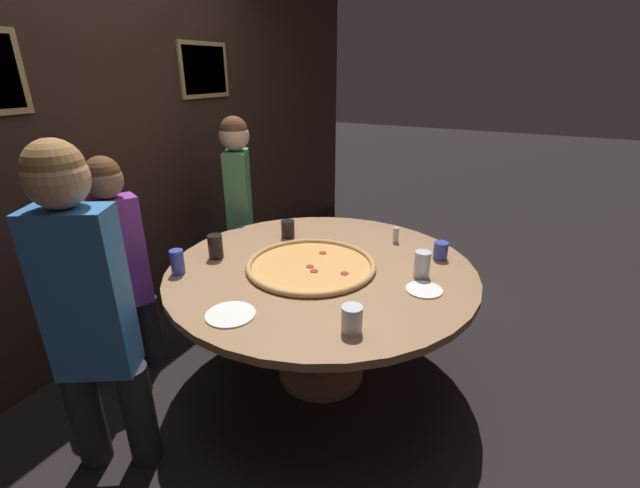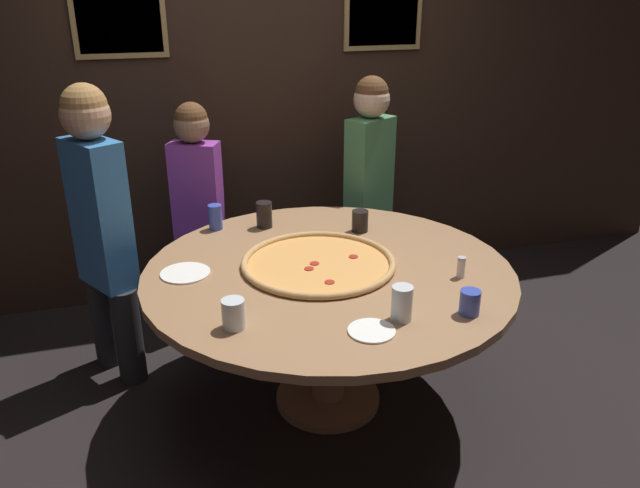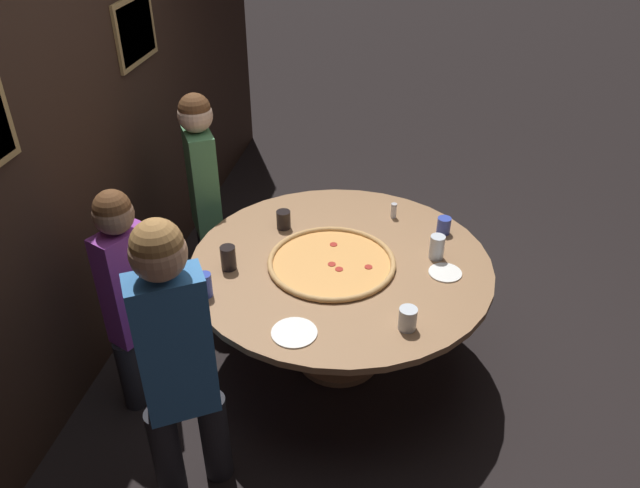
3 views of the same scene
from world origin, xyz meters
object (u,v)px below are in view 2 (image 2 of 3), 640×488
Objects in this scene: diner_far_left at (369,179)px; drink_cup_front_edge at (360,221)px; drink_cup_far_left at (402,303)px; white_plate_far_back at (185,273)px; giant_pizza at (318,263)px; drink_cup_far_right at (264,215)px; diner_far_right at (101,220)px; dining_table at (328,291)px; diner_centre_back at (198,202)px; white_plate_beside_cup at (372,331)px; drink_cup_centre_back at (215,217)px; condiment_shaker at (461,267)px; drink_cup_near_right at (470,302)px; drink_cup_near_left at (233,314)px.

drink_cup_front_edge is at bearing 35.00° from diner_far_left.
drink_cup_far_left is 1.02m from white_plate_far_back.
giant_pizza reaches higher than white_plate_far_back.
drink_cup_far_right is 0.09× the size of diner_far_right.
drink_cup_far_right is at bearing 106.08° from dining_table.
diner_far_right is at bearing 66.50° from diner_centre_back.
diner_far_left is at bearing 69.51° from white_plate_beside_cup.
drink_cup_centre_back reaches higher than condiment_shaker.
giant_pizza is 5.16× the size of drink_cup_far_right.
giant_pizza is at bearing 128.03° from dining_table.
diner_far_right is at bearing 135.42° from drink_cup_far_left.
drink_cup_near_left is at bearing 169.80° from drink_cup_near_right.
drink_cup_near_left is 0.08× the size of diner_far_left.
drink_cup_near_right is at bearing 143.14° from diner_centre_back.
diner_far_left is (0.28, 0.60, 0.03)m from drink_cup_front_edge.
drink_cup_far_right is (-0.30, 1.13, -0.00)m from drink_cup_far_left.
diner_far_right is at bearing 116.50° from drink_cup_near_left.
white_plate_far_back is at bearing 5.41° from diner_far_left.
diner_far_left is (1.01, 0.35, 0.02)m from drink_cup_centre_back.
giant_pizza is at bearing -149.53° from diner_far_right.
drink_cup_far_left is 0.63× the size of white_plate_far_back.
drink_cup_far_right is 0.85m from diner_far_left.
drink_cup_near_right is 0.56× the size of white_plate_beside_cup.
drink_cup_front_edge reaches higher than white_plate_far_back.
drink_cup_front_edge is 0.50× the size of white_plate_far_back.
white_plate_far_back is (-0.13, 0.53, -0.05)m from drink_cup_near_left.
drink_cup_far_right is 1.44× the size of condiment_shaker.
condiment_shaker is (0.24, -0.65, -0.01)m from drink_cup_front_edge.
white_plate_beside_cup and white_plate_far_back have the same top height.
drink_cup_front_edge is 0.51m from drink_cup_far_right.
drink_cup_far_right is (-0.17, 0.60, 0.19)m from dining_table.
white_plate_far_back is 0.15× the size of diner_far_left.
diner_far_right is at bearing 128.36° from white_plate_far_back.
drink_cup_front_edge is (0.33, 0.35, 0.04)m from giant_pizza.
condiment_shaker is at bearing 58.11° from diner_far_left.
diner_centre_back reaches higher than drink_cup_centre_back.
white_plate_beside_cup is at bearing -91.27° from dining_table.
giant_pizza is 0.65m from condiment_shaker.
giant_pizza is at bearing 27.16° from diner_far_left.
condiment_shaker is at bearing 7.95° from drink_cup_near_left.
giant_pizza is at bearing 92.08° from white_plate_beside_cup.
drink_cup_centre_back is 0.77m from drink_cup_front_edge.
drink_cup_far_left is 1.59m from diner_far_left.
diner_centre_back is at bearing 80.02° from white_plate_far_back.
diner_centre_back is 0.87× the size of diner_far_right.
drink_cup_far_right is 0.77× the size of white_plate_beside_cup.
diner_far_right is (-0.98, 1.17, 0.13)m from white_plate_beside_cup.
drink_cup_far_left is 1.47× the size of condiment_shaker.
drink_cup_front_edge is 0.07× the size of diner_far_right.
drink_cup_front_edge is 0.69m from condiment_shaker.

